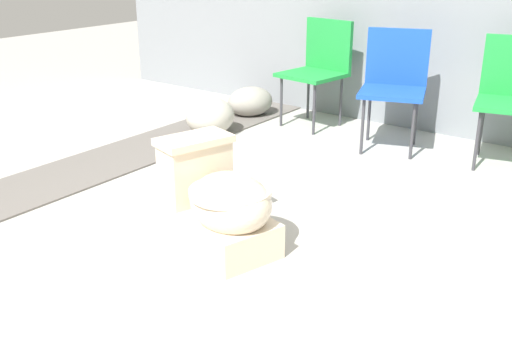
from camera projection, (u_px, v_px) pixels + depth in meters
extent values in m
plane|color=#A8A59E|center=(166.00, 248.00, 2.93)|extent=(14.00, 14.00, 0.00)
cube|color=#605B56|center=(91.00, 167.00, 3.97)|extent=(0.56, 8.00, 0.01)
cube|color=beige|center=(219.00, 229.00, 2.94)|extent=(0.67, 0.49, 0.17)
ellipsoid|color=beige|center=(230.00, 203.00, 2.80)|extent=(0.52, 0.47, 0.28)
cylinder|color=beige|center=(230.00, 192.00, 2.78)|extent=(0.48, 0.48, 0.03)
cube|color=beige|center=(195.00, 172.00, 3.01)|extent=(0.27, 0.38, 0.30)
cube|color=beige|center=(194.00, 140.00, 2.95)|extent=(0.30, 0.41, 0.04)
cylinder|color=silver|center=(208.00, 133.00, 2.99)|extent=(0.02, 0.02, 0.01)
cube|color=#1E8C38|center=(312.00, 75.00, 4.75)|extent=(0.49, 0.49, 0.03)
cube|color=#1E8C38|center=(329.00, 45.00, 4.80)|extent=(0.44, 0.09, 0.40)
cylinder|color=#38383D|center=(314.00, 109.00, 4.60)|extent=(0.02, 0.02, 0.40)
cylinder|color=#38383D|center=(281.00, 102.00, 4.82)|extent=(0.02, 0.02, 0.40)
cylinder|color=#38383D|center=(341.00, 101.00, 4.83)|extent=(0.02, 0.02, 0.40)
cylinder|color=#38383D|center=(308.00, 95.00, 5.05)|extent=(0.02, 0.02, 0.40)
cube|color=#1947B2|center=(392.00, 92.00, 4.19)|extent=(0.56, 0.56, 0.03)
cube|color=#1947B2|center=(398.00, 57.00, 4.29)|extent=(0.43, 0.18, 0.40)
cylinder|color=#38383D|center=(413.00, 131.00, 4.07)|extent=(0.02, 0.02, 0.40)
cylinder|color=#38383D|center=(362.00, 127.00, 4.16)|extent=(0.02, 0.02, 0.40)
cylinder|color=#38383D|center=(416.00, 118.00, 4.37)|extent=(0.02, 0.02, 0.40)
cylinder|color=#38383D|center=(369.00, 114.00, 4.47)|extent=(0.02, 0.02, 0.40)
cube|color=#1E8C38|center=(512.00, 105.00, 3.87)|extent=(0.53, 0.53, 0.03)
cylinder|color=#38383D|center=(477.00, 141.00, 3.86)|extent=(0.02, 0.02, 0.40)
cylinder|color=#38383D|center=(481.00, 127.00, 4.15)|extent=(0.02, 0.02, 0.40)
ellipsoid|color=#ADA899|center=(210.00, 116.00, 4.63)|extent=(0.36, 0.41, 0.29)
ellipsoid|color=gray|center=(250.00, 101.00, 5.14)|extent=(0.45, 0.49, 0.25)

